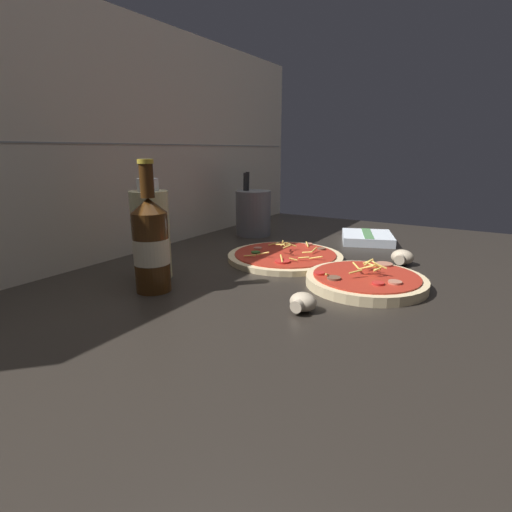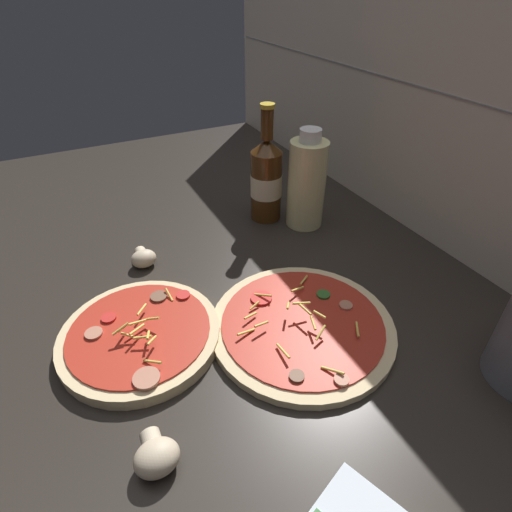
% 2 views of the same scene
% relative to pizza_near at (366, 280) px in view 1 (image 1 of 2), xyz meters
% --- Properties ---
extents(counter_slab, '(1.60, 0.90, 0.03)m').
position_rel_pizza_near_xyz_m(counter_slab, '(-0.06, 0.14, -0.02)').
color(counter_slab, '#28231E').
rests_on(counter_slab, ground).
extents(tile_backsplash, '(1.60, 0.01, 0.60)m').
position_rel_pizza_near_xyz_m(tile_backsplash, '(-0.06, 0.59, 0.26)').
color(tile_backsplash, beige).
rests_on(tile_backsplash, ground).
extents(pizza_near, '(0.24, 0.24, 0.05)m').
position_rel_pizza_near_xyz_m(pizza_near, '(0.00, 0.00, 0.00)').
color(pizza_near, beige).
rests_on(pizza_near, counter_slab).
extents(pizza_far, '(0.28, 0.28, 0.04)m').
position_rel_pizza_near_xyz_m(pizza_far, '(0.09, 0.23, -0.00)').
color(pizza_far, beige).
rests_on(pizza_far, counter_slab).
extents(beer_bottle, '(0.07, 0.07, 0.25)m').
position_rel_pizza_near_xyz_m(beer_bottle, '(-0.24, 0.34, 0.08)').
color(beer_bottle, '#47280F').
rests_on(beer_bottle, counter_slab).
extents(oil_bottle, '(0.08, 0.08, 0.21)m').
position_rel_pizza_near_xyz_m(oil_bottle, '(-0.18, 0.40, 0.08)').
color(oil_bottle, beige).
rests_on(oil_bottle, counter_slab).
extents(mushroom_left, '(0.05, 0.05, 0.03)m').
position_rel_pizza_near_xyz_m(mushroom_left, '(-0.18, 0.05, 0.01)').
color(mushroom_left, beige).
rests_on(mushroom_left, counter_slab).
extents(mushroom_right, '(0.05, 0.05, 0.04)m').
position_rel_pizza_near_xyz_m(mushroom_right, '(0.19, -0.03, 0.01)').
color(mushroom_right, beige).
rests_on(mushroom_right, counter_slab).
extents(utensil_crock, '(0.11, 0.11, 0.20)m').
position_rel_pizza_near_xyz_m(utensil_crock, '(0.30, 0.45, 0.06)').
color(utensil_crock, slate).
rests_on(utensil_crock, counter_slab).
extents(dish_towel, '(0.20, 0.19, 0.03)m').
position_rel_pizza_near_xyz_m(dish_towel, '(0.39, 0.11, 0.00)').
color(dish_towel, silver).
rests_on(dish_towel, counter_slab).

